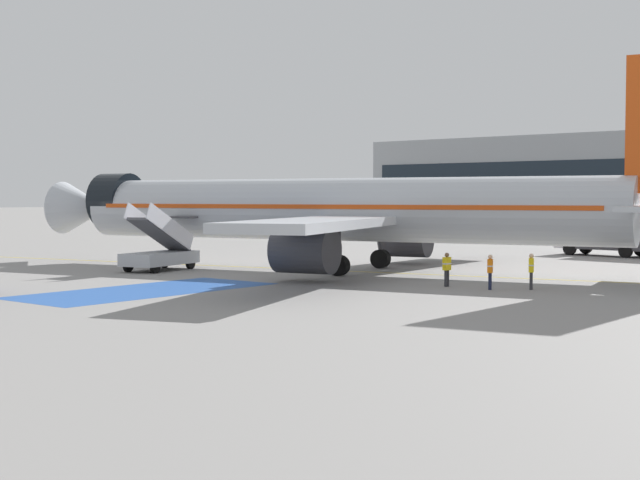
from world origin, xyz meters
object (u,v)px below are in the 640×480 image
Objects in this scene: ground_crew_2 at (490,270)px; fuel_tanker at (622,233)px; boarding_stairs_forward at (160,253)px; ground_crew_0 at (531,269)px; ground_crew_1 at (447,267)px; airliner at (346,210)px.

fuel_tanker is at bearing 165.34° from ground_crew_2.
fuel_tanker is at bearing 48.00° from boarding_stairs_forward.
ground_crew_1 is (-3.72, -1.16, -0.03)m from ground_crew_0.
airliner is at bearing 166.64° from fuel_tanker.
fuel_tanker is (16.31, 28.41, 0.69)m from boarding_stairs_forward.
fuel_tanker is 25.46m from ground_crew_0.
boarding_stairs_forward is 32.77m from fuel_tanker.
boarding_stairs_forward reaches higher than fuel_tanker.
boarding_stairs_forward is at bearing 100.11° from ground_crew_1.
fuel_tanker is (7.70, 22.14, -1.79)m from airliner.
ground_crew_2 is at bearing -74.27° from ground_crew_0.
airliner reaches higher than boarding_stairs_forward.
airliner reaches higher than ground_crew_2.
ground_crew_2 is (2.28, -0.03, 0.00)m from ground_crew_1.
airliner reaches higher than ground_crew_1.
ground_crew_2 is at bearing -166.52° from fuel_tanker.
ground_crew_0 is 3.90m from ground_crew_1.
boarding_stairs_forward is 3.45× the size of ground_crew_2.
boarding_stairs_forward is 21.54m from ground_crew_0.
ground_crew_2 is at bearing -87.99° from ground_crew_1.
boarding_stairs_forward is 3.35× the size of ground_crew_0.
boarding_stairs_forward reaches higher than ground_crew_0.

